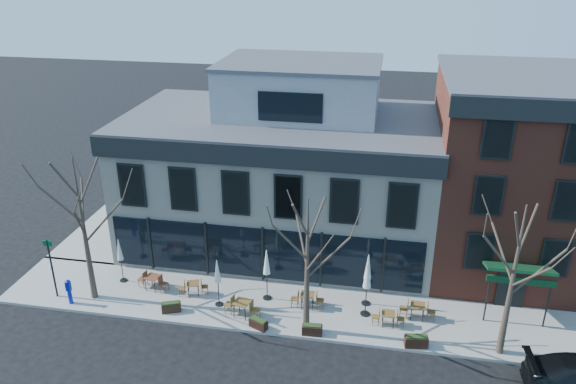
# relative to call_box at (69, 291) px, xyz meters

# --- Properties ---
(ground) EXTENTS (120.00, 120.00, 0.00)m
(ground) POSITION_rel_call_box_xyz_m (9.44, 3.95, -0.92)
(ground) COLOR black
(ground) RESTS_ON ground
(sidewalk_front) EXTENTS (33.50, 4.70, 0.15)m
(sidewalk_front) POSITION_rel_call_box_xyz_m (12.69, 1.80, -0.84)
(sidewalk_front) COLOR gray
(sidewalk_front) RESTS_ON ground
(sidewalk_side) EXTENTS (4.50, 12.00, 0.15)m
(sidewalk_side) POSITION_rel_call_box_xyz_m (-1.81, 9.95, -0.84)
(sidewalk_side) COLOR gray
(sidewalk_side) RESTS_ON ground
(corner_building) EXTENTS (18.39, 10.39, 11.10)m
(corner_building) POSITION_rel_call_box_xyz_m (9.51, 9.02, 3.81)
(corner_building) COLOR beige
(corner_building) RESTS_ON ground
(red_brick_building) EXTENTS (8.20, 11.78, 11.18)m
(red_brick_building) POSITION_rel_call_box_xyz_m (22.44, 8.93, 4.72)
(red_brick_building) COLOR brown
(red_brick_building) RESTS_ON ground
(tree_corner) EXTENTS (3.93, 3.98, 7.92)m
(tree_corner) POSITION_rel_call_box_xyz_m (0.95, 0.75, 3.33)
(tree_corner) COLOR #382B21
(tree_corner) RESTS_ON sidewalk_front
(tree_mid) EXTENTS (3.50, 3.55, 7.04)m
(tree_mid) POSITION_rel_call_box_xyz_m (12.45, 0.05, 2.88)
(tree_mid) COLOR #382B21
(tree_mid) RESTS_ON sidewalk_front
(tree_right) EXTENTS (3.72, 3.77, 7.48)m
(tree_right) POSITION_rel_call_box_xyz_m (21.45, 0.05, 3.10)
(tree_right) COLOR #382B21
(tree_right) RESTS_ON sidewalk_front
(sign_pole) EXTENTS (0.50, 0.10, 3.40)m
(sign_pole) POSITION_rel_call_box_xyz_m (-1.06, 0.45, 1.16)
(sign_pole) COLOR black
(sign_pole) RESTS_ON sidewalk_front
(call_box) EXTENTS (0.29, 0.29, 1.45)m
(call_box) POSITION_rel_call_box_xyz_m (0.00, 0.00, 0.00)
(call_box) COLOR #0C1AA7
(call_box) RESTS_ON sidewalk_front
(cafe_set_0) EXTENTS (1.86, 0.86, 0.96)m
(cafe_set_0) POSITION_rel_call_box_xyz_m (3.73, 2.04, -0.28)
(cafe_set_0) COLOR brown
(cafe_set_0) RESTS_ON sidewalk_front
(cafe_set_1) EXTENTS (1.66, 0.90, 0.85)m
(cafe_set_1) POSITION_rel_call_box_xyz_m (6.04, 1.95, -0.33)
(cafe_set_1) COLOR brown
(cafe_set_1) RESTS_ON sidewalk_front
(cafe_set_2) EXTENTS (1.99, 0.91, 1.02)m
(cafe_set_2) POSITION_rel_call_box_xyz_m (9.10, 0.57, -0.24)
(cafe_set_2) COLOR brown
(cafe_set_2) RESTS_ON sidewalk_front
(cafe_set_3) EXTENTS (1.76, 0.74, 0.92)m
(cafe_set_3) POSITION_rel_call_box_xyz_m (12.21, 1.92, -0.29)
(cafe_set_3) COLOR brown
(cafe_set_3) RESTS_ON sidewalk_front
(cafe_set_4) EXTENTS (1.63, 0.67, 0.85)m
(cafe_set_4) POSITION_rel_call_box_xyz_m (16.34, 1.14, -0.33)
(cafe_set_4) COLOR brown
(cafe_set_4) RESTS_ON sidewalk_front
(cafe_set_5) EXTENTS (1.82, 0.77, 0.95)m
(cafe_set_5) POSITION_rel_call_box_xyz_m (17.76, 1.98, -0.28)
(cafe_set_5) COLOR brown
(cafe_set_5) RESTS_ON sidewalk_front
(umbrella_0) EXTENTS (0.42, 0.42, 2.60)m
(umbrella_0) POSITION_rel_call_box_xyz_m (1.74, 2.49, 1.07)
(umbrella_0) COLOR black
(umbrella_0) RESTS_ON sidewalk_front
(umbrella_1) EXTENTS (0.43, 0.43, 2.68)m
(umbrella_1) POSITION_rel_call_box_xyz_m (7.66, 1.27, 1.12)
(umbrella_1) COLOR black
(umbrella_1) RESTS_ON sidewalk_front
(umbrella_2) EXTENTS (0.47, 0.47, 2.93)m
(umbrella_2) POSITION_rel_call_box_xyz_m (10.00, 2.29, 1.30)
(umbrella_2) COLOR black
(umbrella_2) RESTS_ON sidewalk_front
(umbrella_3) EXTENTS (0.50, 0.50, 3.09)m
(umbrella_3) POSITION_rel_call_box_xyz_m (15.19, 1.82, 1.42)
(umbrella_3) COLOR black
(umbrella_3) RESTS_ON sidewalk_front
(umbrella_4) EXTENTS (0.47, 0.47, 2.94)m
(umbrella_4) POSITION_rel_call_box_xyz_m (15.17, 2.75, 1.31)
(umbrella_4) COLOR black
(umbrella_4) RESTS_ON sidewalk_front
(planter_0) EXTENTS (1.04, 0.71, 0.54)m
(planter_0) POSITION_rel_call_box_xyz_m (5.44, 0.27, -0.50)
(planter_0) COLOR black
(planter_0) RESTS_ON sidewalk_front
(planter_1) EXTENTS (1.00, 0.72, 0.52)m
(planter_1) POSITION_rel_call_box_xyz_m (10.12, -0.25, -0.51)
(planter_1) COLOR black
(planter_1) RESTS_ON sidewalk_front
(planter_2) EXTENTS (1.00, 0.45, 0.54)m
(planter_2) POSITION_rel_call_box_xyz_m (12.78, -0.25, -0.50)
(planter_2) COLOR black
(planter_2) RESTS_ON sidewalk_front
(planter_3) EXTENTS (1.12, 0.58, 0.60)m
(planter_3) POSITION_rel_call_box_xyz_m (17.66, -0.25, -0.47)
(planter_3) COLOR black
(planter_3) RESTS_ON sidewalk_front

